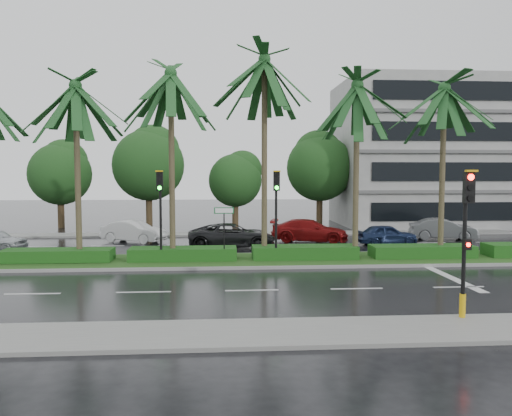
{
  "coord_description": "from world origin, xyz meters",
  "views": [
    {
      "loc": [
        -1.1,
        -23.37,
        4.38
      ],
      "look_at": [
        0.61,
        1.5,
        2.64
      ],
      "focal_mm": 35.0,
      "sensor_mm": 36.0,
      "label": 1
    }
  ],
  "objects": [
    {
      "name": "car_darkgrey",
      "position": [
        -0.5,
        5.85,
        0.72
      ],
      "size": [
        2.45,
        5.19,
        1.43
      ],
      "primitive_type": "imported",
      "rotation": [
        0.0,
        0.0,
        1.56
      ],
      "color": "black",
      "rests_on": "ground"
    },
    {
      "name": "far_sidewalk",
      "position": [
        0.0,
        12.0,
        0.06
      ],
      "size": [
        40.0,
        2.0,
        0.12
      ],
      "primitive_type": "cube",
      "color": "slate",
      "rests_on": "ground"
    },
    {
      "name": "ground",
      "position": [
        0.0,
        0.0,
        0.0
      ],
      "size": [
        120.0,
        120.0,
        0.0
      ],
      "primitive_type": "plane",
      "color": "black",
      "rests_on": "ground"
    },
    {
      "name": "street_sign",
      "position": [
        -1.0,
        0.48,
        2.12
      ],
      "size": [
        0.95,
        0.09,
        2.6
      ],
      "color": "black",
      "rests_on": "median"
    },
    {
      "name": "signal_near",
      "position": [
        6.0,
        -9.39,
        2.5
      ],
      "size": [
        0.34,
        0.45,
        4.36
      ],
      "color": "black",
      "rests_on": "near_sidewalk"
    },
    {
      "name": "lane_markings",
      "position": [
        3.04,
        -0.43,
        0.01
      ],
      "size": [
        34.0,
        13.06,
        0.01
      ],
      "color": "silver",
      "rests_on": "ground"
    },
    {
      "name": "car_red",
      "position": [
        4.5,
        8.1,
        0.71
      ],
      "size": [
        3.1,
        5.24,
        1.43
      ],
      "primitive_type": "imported",
      "rotation": [
        0.0,
        0.0,
        1.33
      ],
      "color": "maroon",
      "rests_on": "ground"
    },
    {
      "name": "car_blue",
      "position": [
        9.0,
        6.44,
        0.62
      ],
      "size": [
        1.77,
        3.77,
        1.25
      ],
      "primitive_type": "imported",
      "rotation": [
        0.0,
        0.0,
        1.65
      ],
      "color": "#182649",
      "rests_on": "ground"
    },
    {
      "name": "signal_median_right",
      "position": [
        1.5,
        0.3,
        3.0
      ],
      "size": [
        0.34,
        0.42,
        4.36
      ],
      "color": "black",
      "rests_on": "median"
    },
    {
      "name": "car_grey",
      "position": [
        13.5,
        8.51,
        0.7
      ],
      "size": [
        2.39,
        4.45,
        1.39
      ],
      "primitive_type": "imported",
      "rotation": [
        0.0,
        0.0,
        1.34
      ],
      "color": "#525457",
      "rests_on": "ground"
    },
    {
      "name": "near_sidewalk",
      "position": [
        0.0,
        -10.2,
        0.06
      ],
      "size": [
        40.0,
        2.4,
        0.12
      ],
      "primitive_type": "cube",
      "color": "slate",
      "rests_on": "ground"
    },
    {
      "name": "building",
      "position": [
        17.0,
        18.0,
        6.0
      ],
      "size": [
        16.0,
        10.0,
        12.0
      ],
      "primitive_type": "cube",
      "color": "gray",
      "rests_on": "ground"
    },
    {
      "name": "signal_median_left",
      "position": [
        -4.0,
        0.3,
        3.0
      ],
      "size": [
        0.34,
        0.42,
        4.36
      ],
      "color": "black",
      "rests_on": "median"
    },
    {
      "name": "car_white",
      "position": [
        -6.72,
        8.6,
        0.68
      ],
      "size": [
        3.01,
        4.37,
        1.37
      ],
      "primitive_type": "imported",
      "rotation": [
        0.0,
        0.0,
        1.15
      ],
      "color": "silver",
      "rests_on": "ground"
    },
    {
      "name": "bg_trees",
      "position": [
        -0.44,
        17.59,
        4.85
      ],
      "size": [
        32.86,
        5.76,
        8.32
      ],
      "color": "#3B2D1A",
      "rests_on": "ground"
    },
    {
      "name": "median",
      "position": [
        0.0,
        1.0,
        0.08
      ],
      "size": [
        36.0,
        4.0,
        0.15
      ],
      "color": "gray",
      "rests_on": "ground"
    },
    {
      "name": "hedge",
      "position": [
        0.0,
        1.0,
        0.45
      ],
      "size": [
        35.2,
        1.4,
        0.6
      ],
      "color": "#134313",
      "rests_on": "median"
    },
    {
      "name": "palm_row",
      "position": [
        -1.25,
        1.02,
        8.2
      ],
      "size": [
        26.3,
        4.2,
        10.58
      ],
      "color": "#433926",
      "rests_on": "median"
    }
  ]
}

